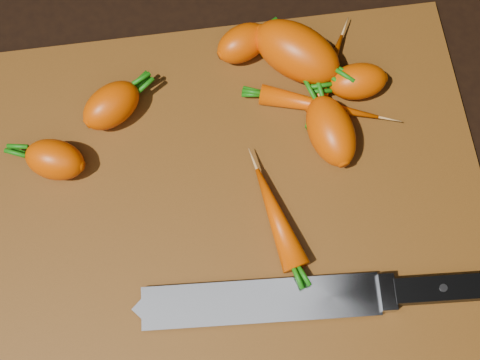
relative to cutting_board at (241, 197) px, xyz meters
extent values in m
cube|color=black|center=(0.00, 0.00, -0.01)|extent=(2.00, 2.00, 0.01)
cube|color=brown|center=(0.00, 0.00, 0.00)|extent=(0.50, 0.40, 0.01)
ellipsoid|color=#EB4D00|center=(-0.12, 0.11, 0.03)|extent=(0.08, 0.07, 0.04)
ellipsoid|color=#EB4D00|center=(-0.18, 0.06, 0.03)|extent=(0.07, 0.06, 0.04)
ellipsoid|color=#EB4D00|center=(0.08, 0.14, 0.03)|extent=(0.11, 0.11, 0.06)
ellipsoid|color=#EB4D00|center=(0.10, 0.05, 0.03)|extent=(0.06, 0.09, 0.05)
ellipsoid|color=#EB4D00|center=(0.14, 0.10, 0.03)|extent=(0.06, 0.04, 0.04)
ellipsoid|color=#EB4D00|center=(0.02, 0.16, 0.03)|extent=(0.07, 0.06, 0.04)
ellipsoid|color=#EB4D00|center=(0.11, 0.12, 0.02)|extent=(0.06, 0.10, 0.02)
ellipsoid|color=#EB4D00|center=(0.09, 0.08, 0.02)|extent=(0.13, 0.06, 0.02)
ellipsoid|color=#EB4D00|center=(0.03, -0.03, 0.02)|extent=(0.05, 0.11, 0.03)
cube|color=gray|center=(-0.11, -0.10, 0.02)|extent=(0.23, 0.06, 0.00)
cube|color=gray|center=(0.01, -0.11, 0.02)|extent=(0.02, 0.04, 0.02)
cube|color=black|center=(0.08, -0.12, 0.02)|extent=(0.13, 0.03, 0.02)
cylinder|color=#B2B2B7|center=(0.06, -0.12, 0.02)|extent=(0.01, 0.01, 0.00)
camera|label=1|loc=(-0.03, -0.21, 0.66)|focal=50.00mm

